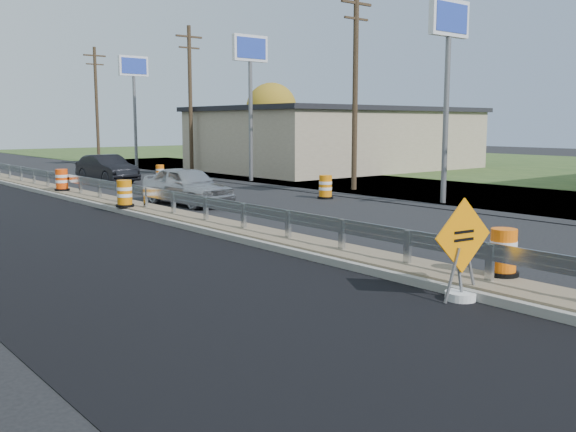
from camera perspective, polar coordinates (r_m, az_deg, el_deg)
ground at (r=16.79m, az=0.02°, el=-2.68°), size 140.00×140.00×0.00m
grass_verge_far at (r=46.53m, az=21.24°, el=3.77°), size 40.00×120.00×0.03m
milled_overlay at (r=23.74m, az=-24.24°, el=-0.18°), size 7.20×120.00×0.01m
median at (r=23.43m, az=-12.52°, el=0.51°), size 1.60×55.00×0.23m
guardrail at (r=24.25m, az=-13.64°, el=2.19°), size 0.10×46.15×0.72m
retail_building_near at (r=45.41m, az=4.47°, el=6.91°), size 18.50×12.50×4.27m
pylon_sign_south at (r=26.43m, az=14.09°, el=15.16°), size 2.20×0.30×7.90m
pylon_sign_mid at (r=35.72m, az=-3.38°, el=13.51°), size 2.20×0.30×7.90m
pylon_sign_north at (r=47.71m, az=-13.56°, el=11.97°), size 2.20×0.30×7.90m
utility_pole_smid at (r=30.95m, az=6.00°, el=11.44°), size 1.90×0.26×9.40m
utility_pole_nmid at (r=42.84m, az=-8.68°, el=10.48°), size 1.90×0.26×9.40m
utility_pole_north at (r=56.23m, az=-16.66°, el=9.68°), size 1.90×0.26×9.40m
tree_far_yellow at (r=59.30m, az=-1.48°, el=9.54°), size 4.62×4.62×6.86m
caution_sign at (r=12.00m, az=15.17°, el=-5.07°), size 1.35×0.57×1.87m
barrel_median_near at (r=13.19m, az=18.58°, el=-3.15°), size 0.63×0.63×0.92m
barrel_median_mid at (r=23.59m, az=-14.32°, el=1.91°), size 0.65×0.65×0.95m
barrel_median_far at (r=30.11m, az=-19.47°, el=3.01°), size 0.65×0.65×0.95m
barrel_shoulder_near at (r=27.38m, az=3.35°, el=2.55°), size 0.68×0.68×1.00m
barrel_shoulder_mid at (r=37.18m, az=-11.31°, el=3.80°), size 0.58×0.58×0.86m
car_silver at (r=25.55m, az=-8.95°, el=2.69°), size 2.15×4.57×1.51m
car_dark_mid at (r=36.31m, az=-15.80°, el=4.08°), size 1.86×4.62×1.49m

